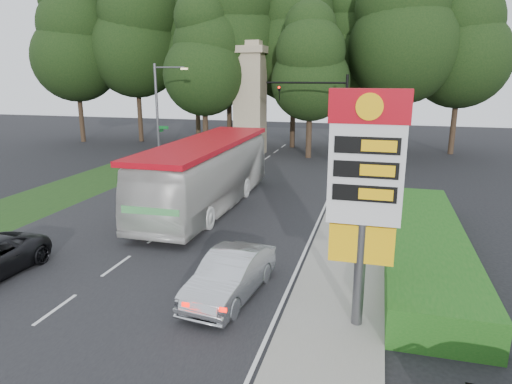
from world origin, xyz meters
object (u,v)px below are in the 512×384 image
(gas_station_pylon, at_px, (365,179))
(monument, at_px, (250,98))
(sedan_silver, at_px, (230,275))
(streetlight_signs, at_px, (160,111))
(traffic_signal_mast, at_px, (328,110))
(transit_bus, at_px, (207,175))

(gas_station_pylon, bearing_deg, monument, 111.80)
(gas_station_pylon, relative_size, sedan_silver, 1.48)
(gas_station_pylon, bearing_deg, streetlight_signs, 128.96)
(monument, bearing_deg, sedan_silver, -75.49)
(gas_station_pylon, bearing_deg, traffic_signal_mast, 99.09)
(traffic_signal_mast, relative_size, transit_bus, 0.54)
(gas_station_pylon, height_order, streetlight_signs, streetlight_signs)
(transit_bus, height_order, sedan_silver, transit_bus)
(monument, height_order, sedan_silver, monument)
(gas_station_pylon, height_order, sedan_silver, gas_station_pylon)
(traffic_signal_mast, relative_size, sedan_silver, 1.56)
(sedan_silver, bearing_deg, transit_bus, 121.51)
(traffic_signal_mast, xyz_separation_m, streetlight_signs, (-12.67, -1.99, -0.23))
(sedan_silver, bearing_deg, traffic_signal_mast, 94.71)
(streetlight_signs, bearing_deg, traffic_signal_mast, 8.92)
(streetlight_signs, distance_m, monument, 9.44)
(gas_station_pylon, relative_size, streetlight_signs, 0.86)
(gas_station_pylon, xyz_separation_m, streetlight_signs, (-16.19, 20.01, -0.01))
(traffic_signal_mast, distance_m, monument, 9.76)
(gas_station_pylon, xyz_separation_m, traffic_signal_mast, (-3.52, 22.00, 0.22))
(traffic_signal_mast, distance_m, transit_bus, 12.90)
(traffic_signal_mast, relative_size, streetlight_signs, 0.90)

